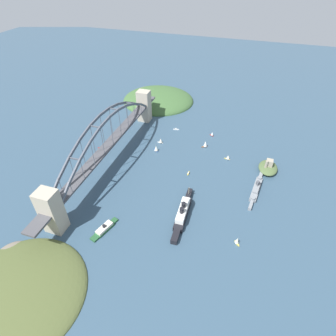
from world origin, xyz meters
name	(u,v)px	position (x,y,z in m)	size (l,w,h in m)	color
ground_plane	(112,161)	(0.00, 0.00, 0.00)	(1400.00, 1400.00, 0.00)	#334C60
harbor_arch_bridge	(109,144)	(0.00, 0.00, 27.66)	(303.85, 19.44, 69.42)	#ADA38E
headland_west_shore	(158,100)	(-198.84, -6.01, 0.00)	(126.42, 133.06, 31.25)	#3D6033
headland_east_shore	(18,293)	(188.26, 9.63, 0.00)	(113.79, 113.80, 16.80)	#4C562D
ocean_liner	(183,212)	(63.81, 117.80, 5.43)	(77.13, 11.84, 17.86)	black
naval_cruiser	(256,189)	(-2.01, 190.01, 2.88)	(70.71, 13.09, 16.56)	gray
harbor_ferry_steamer	(104,229)	(107.00, 47.11, 2.11)	(34.58, 15.99, 7.19)	#23512D
fort_island_mid_harbor	(268,167)	(-45.39, 201.26, 4.86)	(33.13, 23.67, 17.39)	#4C6038
seaplane_taxiing_near_bridge	(102,148)	(-20.20, -25.82, 2.18)	(8.97, 10.47, 5.03)	#B7B7B2
small_boat_0	(212,134)	(-105.72, 116.72, 3.43)	(5.18, 6.27, 7.16)	#B2231E
small_boat_1	(188,173)	(-6.62, 105.57, 0.79)	(7.90, 1.90, 2.19)	gold
small_boat_2	(176,129)	(-105.70, 59.03, 0.89)	(2.92, 9.18, 2.51)	silver
small_boat_3	(228,157)	(-53.17, 148.81, 3.47)	(5.21, 8.32, 7.44)	gold
small_boat_4	(161,141)	(-62.35, 48.38, 4.07)	(5.01, 8.37, 8.65)	silver
small_boat_5	(156,148)	(-40.98, 49.10, 4.50)	(8.16, 8.76, 9.81)	#234C8C
small_boat_6	(237,241)	(81.03, 177.49, 4.06)	(6.43, 6.18, 8.77)	gold
small_boat_7	(205,144)	(-72.91, 113.02, 5.00)	(7.06, 8.63, 10.80)	brown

